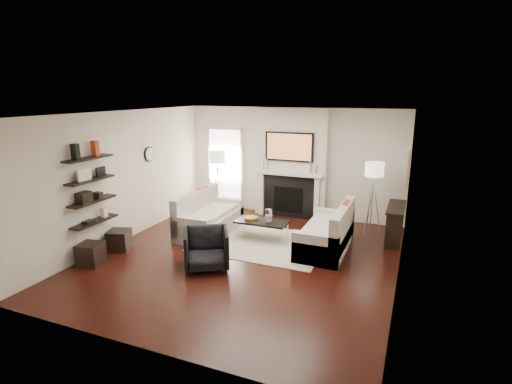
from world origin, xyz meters
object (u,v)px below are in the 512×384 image
at_px(loveseat_left_base, 210,224).
at_px(lamp_right_shade, 374,169).
at_px(loveseat_right_base, 325,239).
at_px(armchair, 206,247).
at_px(ottoman_near, 119,240).
at_px(coffee_table, 262,222).
at_px(lamp_left_shade, 217,157).

height_order(loveseat_left_base, lamp_right_shade, lamp_right_shade).
height_order(loveseat_right_base, armchair, armchair).
xyz_separation_m(loveseat_right_base, ottoman_near, (-3.79, -1.56, -0.01)).
height_order(loveseat_left_base, loveseat_right_base, same).
relative_size(lamp_right_shade, ottoman_near, 1.00).
distance_m(loveseat_right_base, coffee_table, 1.37).
bearing_deg(armchair, ottoman_near, 147.22).
xyz_separation_m(loveseat_right_base, lamp_left_shade, (-3.17, 1.52, 1.24)).
distance_m(loveseat_left_base, lamp_left_shade, 2.07).
bearing_deg(coffee_table, armchair, -103.68).
xyz_separation_m(coffee_table, lamp_left_shade, (-1.81, 1.48, 1.05)).
height_order(armchair, ottoman_near, armchair).
relative_size(loveseat_left_base, lamp_left_shade, 4.50).
bearing_deg(coffee_table, loveseat_right_base, -1.52).
height_order(loveseat_right_base, lamp_right_shade, lamp_right_shade).
bearing_deg(ottoman_near, lamp_left_shade, 78.61).
relative_size(loveseat_left_base, ottoman_near, 4.50).
distance_m(lamp_left_shade, lamp_right_shade, 3.91).
height_order(coffee_table, lamp_right_shade, lamp_right_shade).
xyz_separation_m(lamp_right_shade, ottoman_near, (-4.52, -2.87, -1.25)).
xyz_separation_m(loveseat_left_base, lamp_left_shade, (-0.59, 1.54, 1.24)).
xyz_separation_m(armchair, ottoman_near, (-2.03, 0.08, -0.19)).
xyz_separation_m(armchair, lamp_left_shade, (-1.41, 3.16, 1.06)).
bearing_deg(lamp_left_shade, coffee_table, -39.31).
bearing_deg(lamp_right_shade, lamp_left_shade, 176.95).
bearing_deg(coffee_table, ottoman_near, -146.77).
height_order(loveseat_right_base, ottoman_near, loveseat_right_base).
bearing_deg(loveseat_right_base, lamp_left_shade, 154.41).
xyz_separation_m(loveseat_right_base, lamp_right_shade, (0.73, 1.31, 1.24)).
height_order(lamp_left_shade, lamp_right_shade, same).
distance_m(lamp_right_shade, ottoman_near, 5.50).
distance_m(loveseat_left_base, ottoman_near, 1.95).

